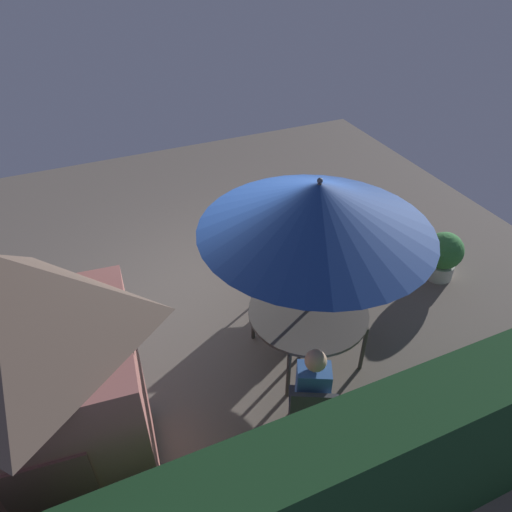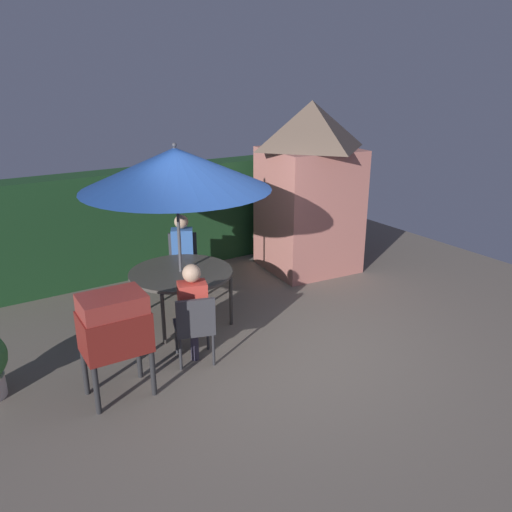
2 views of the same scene
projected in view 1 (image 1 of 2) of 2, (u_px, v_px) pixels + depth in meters
The scene contains 11 objects.
ground_plane at pixel (222, 301), 7.00m from camera, with size 11.00×11.00×0.00m, color #6B6056.
hedge_backdrop at pixel (368, 484), 3.88m from camera, with size 7.40×0.56×1.84m.
garden_shed at pixel (48, 397), 3.86m from camera, with size 1.71×1.66×2.95m.
patio_table at pixel (308, 313), 5.80m from camera, with size 1.45×1.45×0.75m.
patio_umbrella at pixel (318, 207), 4.90m from camera, with size 2.54×2.54×2.53m.
bbq_grill at pixel (348, 224), 7.11m from camera, with size 0.71×0.52×1.20m.
chair_near_shed at pixel (291, 263), 6.88m from camera, with size 0.58×0.58×0.90m.
chair_far_side at pixel (312, 408), 4.93m from camera, with size 0.62×0.62×0.90m.
potted_plant_by_shed at pixel (443, 255), 7.22m from camera, with size 0.57×0.57×0.77m.
person_in_red at pixel (293, 252), 6.66m from camera, with size 0.40×0.33×1.26m.
person_in_blue at pixel (313, 385), 4.84m from camera, with size 0.41×0.37×1.26m.
Camera 1 is at (1.64, 4.96, 4.73)m, focal length 33.57 mm.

